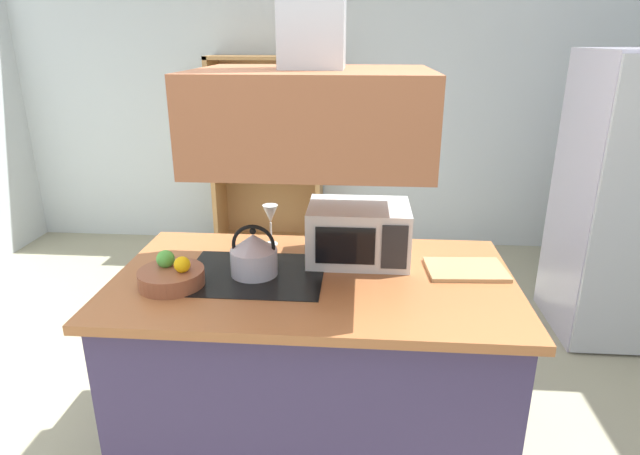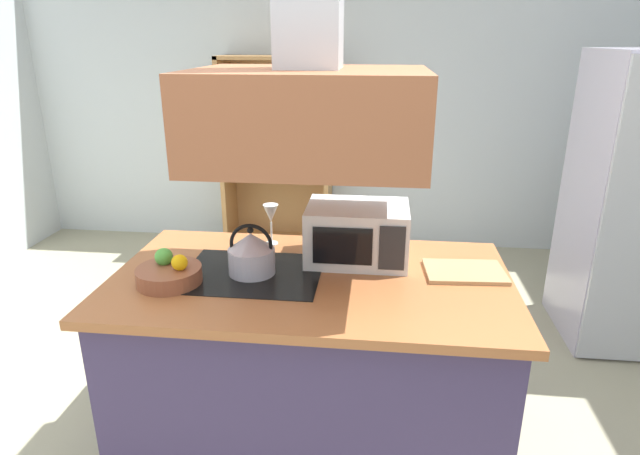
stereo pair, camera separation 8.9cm
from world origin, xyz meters
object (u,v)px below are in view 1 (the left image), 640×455
Objects in this scene: cutting_board at (466,270)px; wine_glass_on_counter at (270,216)px; fruit_bowl at (172,276)px; dish_cabinet at (269,166)px; microwave at (358,233)px; kettle at (254,254)px.

cutting_board is 1.65× the size of wine_glass_on_counter.
fruit_bowl reaches higher than cutting_board.
dish_cabinet is 3.76× the size of microwave.
fruit_bowl is (-0.77, -0.34, -0.09)m from microwave.
fruit_bowl is (-0.32, -0.13, -0.05)m from kettle.
dish_cabinet is 2.83m from cutting_board.
dish_cabinet is at bearing 100.19° from wine_glass_on_counter.
fruit_bowl is (-0.34, -0.49, -0.11)m from wine_glass_on_counter.
dish_cabinet is 2.75m from fruit_bowl.
fruit_bowl is at bearing -88.58° from dish_cabinet.
kettle reaches higher than wine_glass_on_counter.
cutting_board is (1.32, -2.50, 0.14)m from dish_cabinet.
dish_cabinet is 2.55m from microwave.
fruit_bowl is at bearing -157.70° from kettle.
microwave is 1.69× the size of fruit_bowl.
kettle is at bearing -92.24° from wine_glass_on_counter.
kettle reaches higher than fruit_bowl.
fruit_bowl is (-1.25, -0.24, 0.03)m from cutting_board.
fruit_bowl is at bearing -169.26° from cutting_board.
wine_glass_on_counter is 0.60m from fruit_bowl.
wine_glass_on_counter is at bearing 161.45° from microwave.
cutting_board is at bearing -15.51° from wine_glass_on_counter.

